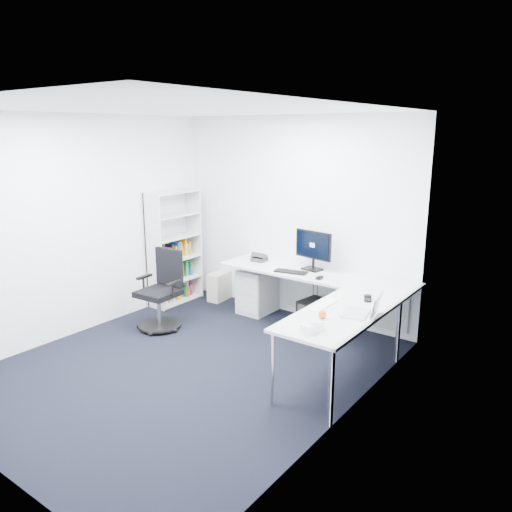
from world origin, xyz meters
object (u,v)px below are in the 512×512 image
Objects in this scene: l_desk at (299,308)px; laptop at (356,303)px; task_chair at (158,291)px; bookshelf at (175,248)px; monitor at (313,250)px.

laptop is at bearing -33.39° from l_desk.
task_chair is (-1.60, -0.83, 0.13)m from l_desk.
monitor is at bearing 10.58° from bookshelf.
bookshelf is at bearing 155.93° from laptop.
bookshelf is (-2.17, 0.05, 0.45)m from l_desk.
task_chair is 3.08× the size of laptop.
monitor is 1.66× the size of laptop.
bookshelf is 2.14m from monitor.
l_desk is 0.78m from monitor.
l_desk is at bearing -1.32° from bookshelf.
l_desk is 4.70× the size of monitor.
bookshelf is 3.33m from laptop.
task_chair is at bearing 171.74° from laptop.
bookshelf is at bearing 119.84° from task_chair.
task_chair is (0.58, -0.88, -0.32)m from bookshelf.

